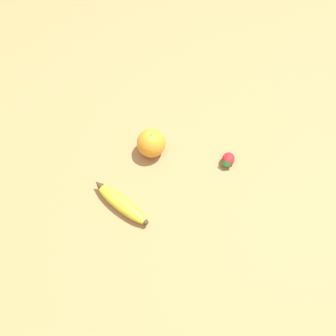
% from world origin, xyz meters
% --- Properties ---
extents(ground_plane, '(3.00, 3.00, 0.00)m').
position_xyz_m(ground_plane, '(0.00, 0.00, 0.00)').
color(ground_plane, '#A87A47').
extents(banana, '(0.15, 0.15, 0.04)m').
position_xyz_m(banana, '(0.14, -0.00, 0.02)').
color(banana, yellow).
rests_on(banana, ground_plane).
extents(orange, '(0.08, 0.08, 0.08)m').
position_xyz_m(orange, '(0.04, -0.17, 0.04)').
color(orange, orange).
rests_on(orange, ground_plane).
extents(strawberry, '(0.05, 0.06, 0.04)m').
position_xyz_m(strawberry, '(-0.17, -0.10, 0.02)').
color(strawberry, red).
rests_on(strawberry, ground_plane).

